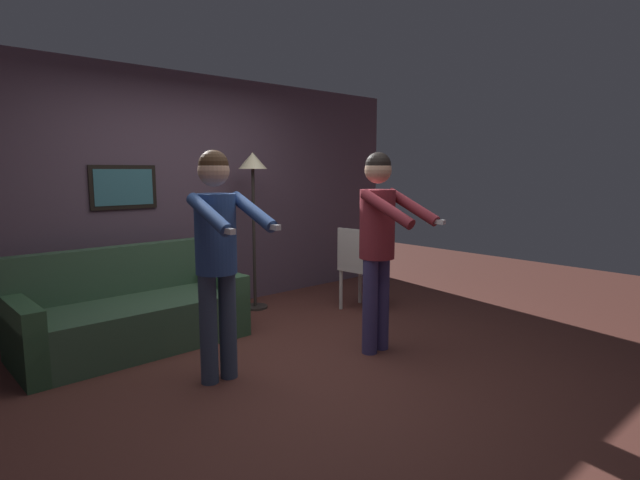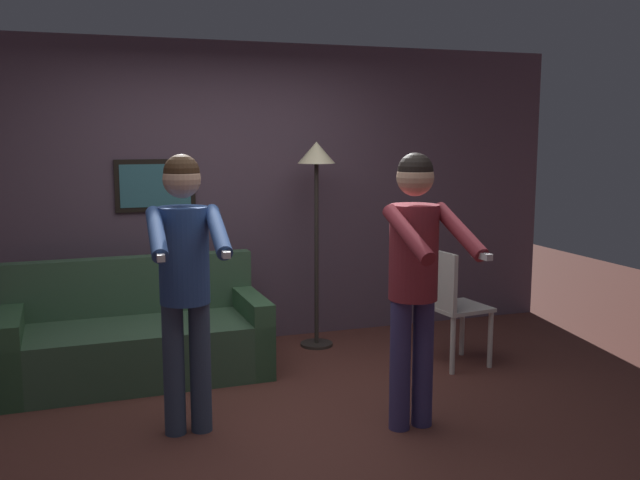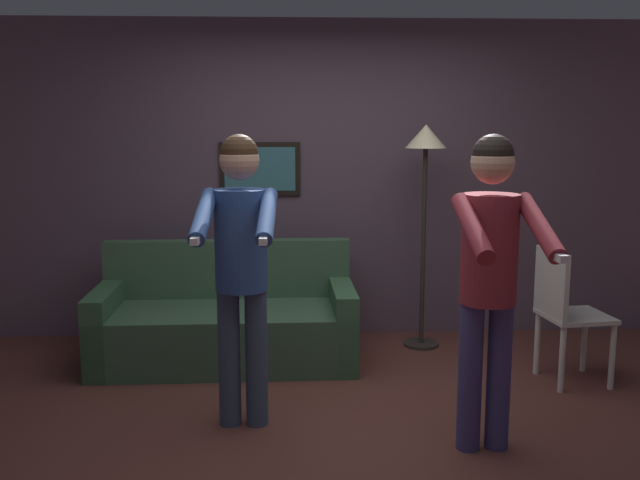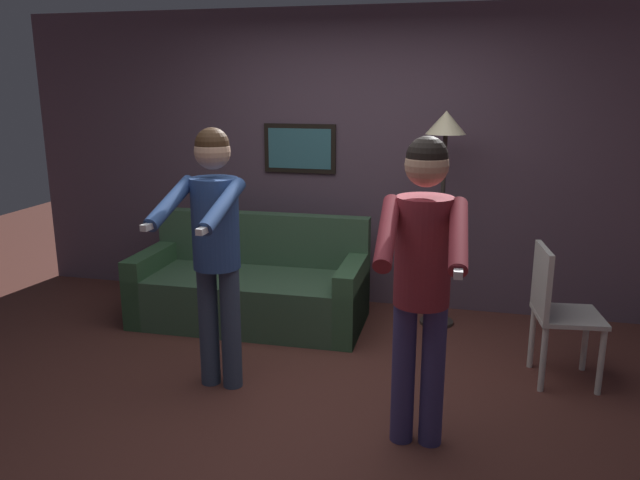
{
  "view_description": "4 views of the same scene",
  "coord_description": "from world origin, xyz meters",
  "px_view_note": "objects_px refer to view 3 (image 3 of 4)",
  "views": [
    {
      "loc": [
        -2.43,
        -3.11,
        1.57
      ],
      "look_at": [
        0.25,
        -0.13,
        1.0
      ],
      "focal_mm": 28.0,
      "sensor_mm": 36.0,
      "label": 1
    },
    {
      "loc": [
        -1.2,
        -4.16,
        1.83
      ],
      "look_at": [
        0.16,
        -0.25,
        1.21
      ],
      "focal_mm": 40.0,
      "sensor_mm": 36.0,
      "label": 2
    },
    {
      "loc": [
        -0.32,
        -3.97,
        1.77
      ],
      "look_at": [
        -0.15,
        -0.17,
        1.14
      ],
      "focal_mm": 40.0,
      "sensor_mm": 36.0,
      "label": 3
    },
    {
      "loc": [
        0.97,
        -3.51,
        1.97
      ],
      "look_at": [
        0.15,
        -0.21,
        1.11
      ],
      "focal_mm": 35.0,
      "sensor_mm": 36.0,
      "label": 4
    }
  ],
  "objects_px": {
    "torchiere_lamp": "(425,165)",
    "person_standing_right": "(490,263)",
    "couch": "(226,325)",
    "person_standing_left": "(241,253)",
    "dining_chair_distant": "(564,308)"
  },
  "relations": [
    {
      "from": "torchiere_lamp",
      "to": "person_standing_right",
      "type": "distance_m",
      "value": 1.9
    },
    {
      "from": "couch",
      "to": "person_standing_right",
      "type": "distance_m",
      "value": 2.31
    },
    {
      "from": "torchiere_lamp",
      "to": "person_standing_right",
      "type": "height_order",
      "value": "torchiere_lamp"
    },
    {
      "from": "torchiere_lamp",
      "to": "person_standing_right",
      "type": "relative_size",
      "value": 1.03
    },
    {
      "from": "couch",
      "to": "person_standing_right",
      "type": "bearing_deg",
      "value": -45.25
    },
    {
      "from": "person_standing_left",
      "to": "dining_chair_distant",
      "type": "relative_size",
      "value": 1.84
    },
    {
      "from": "torchiere_lamp",
      "to": "person_standing_right",
      "type": "xyz_separation_m",
      "value": [
        -0.0,
        -1.85,
        -0.41
      ]
    },
    {
      "from": "person_standing_left",
      "to": "dining_chair_distant",
      "type": "bearing_deg",
      "value": 16.19
    },
    {
      "from": "torchiere_lamp",
      "to": "dining_chair_distant",
      "type": "height_order",
      "value": "torchiere_lamp"
    },
    {
      "from": "person_standing_left",
      "to": "person_standing_right",
      "type": "height_order",
      "value": "person_standing_right"
    },
    {
      "from": "torchiere_lamp",
      "to": "person_standing_left",
      "type": "xyz_separation_m",
      "value": [
        -1.33,
        -1.48,
        -0.41
      ]
    },
    {
      "from": "person_standing_right",
      "to": "person_standing_left",
      "type": "bearing_deg",
      "value": 164.3
    },
    {
      "from": "person_standing_left",
      "to": "person_standing_right",
      "type": "distance_m",
      "value": 1.38
    },
    {
      "from": "person_standing_right",
      "to": "dining_chair_distant",
      "type": "relative_size",
      "value": 1.84
    },
    {
      "from": "couch",
      "to": "dining_chair_distant",
      "type": "height_order",
      "value": "dining_chair_distant"
    }
  ]
}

